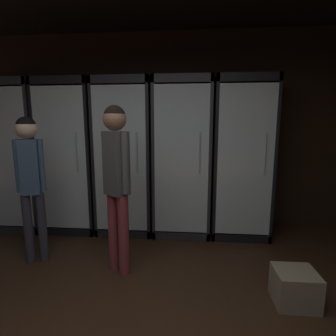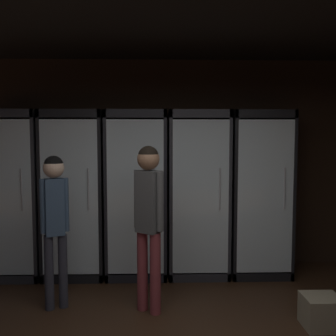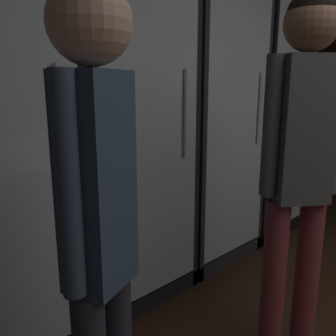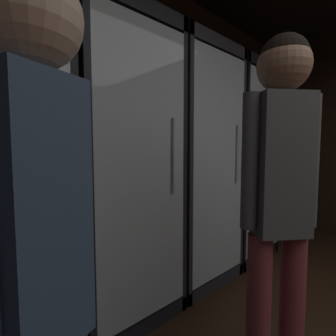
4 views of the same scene
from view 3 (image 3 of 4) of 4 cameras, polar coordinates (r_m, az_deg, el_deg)
The scene contains 6 objects.
wall_back at distance 2.79m, azimuth -4.56°, elevation 14.87°, with size 6.00×0.06×2.80m, color black.
cooler_center at distance 2.23m, azimuth -8.84°, elevation 5.40°, with size 0.75×0.70×2.09m.
cooler_right at distance 2.75m, azimuth 4.61°, elevation 7.09°, with size 0.75×0.70×2.09m.
cooler_far_right at distance 3.37m, azimuth 13.52°, elevation 7.86°, with size 0.75×0.70×2.09m.
shopper_near at distance 1.62m, azimuth 20.54°, elevation 2.87°, with size 0.30×0.26×1.68m.
shopper_far at distance 0.97m, azimuth -11.18°, elevation -4.96°, with size 0.27×0.21×1.58m.
Camera 3 is at (-1.77, 0.88, 1.31)m, focal length 38.07 mm.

